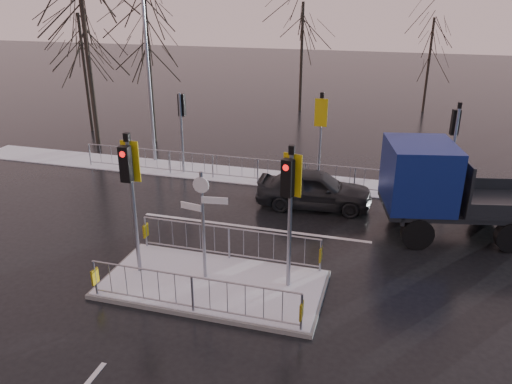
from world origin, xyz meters
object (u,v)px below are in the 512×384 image
(flatbed_truck, at_px, (448,188))
(street_lamp_left, at_px, (149,64))
(traffic_island, at_px, (212,274))
(car_far_lane, at_px, (314,189))

(flatbed_truck, distance_m, street_lamp_left, 13.64)
(traffic_island, distance_m, flatbed_truck, 8.07)
(traffic_island, relative_size, car_far_lane, 1.42)
(car_far_lane, height_order, flatbed_truck, flatbed_truck)
(car_far_lane, bearing_deg, street_lamp_left, 63.43)
(flatbed_truck, bearing_deg, car_far_lane, 166.44)
(street_lamp_left, bearing_deg, car_far_lane, -22.47)
(traffic_island, height_order, car_far_lane, traffic_island)
(traffic_island, height_order, street_lamp_left, street_lamp_left)
(car_far_lane, height_order, street_lamp_left, street_lamp_left)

